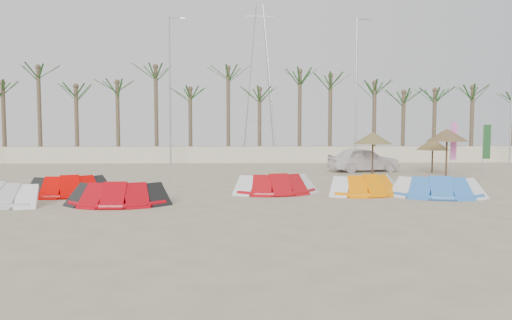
{
  "coord_description": "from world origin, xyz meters",
  "views": [
    {
      "loc": [
        -0.63,
        -14.42,
        2.68
      ],
      "look_at": [
        0.0,
        6.0,
        1.3
      ],
      "focal_mm": 32.0,
      "sensor_mm": 36.0,
      "label": 1
    }
  ],
  "objects_px": {
    "kite_grey": "(8,192)",
    "parasol_left": "(373,138)",
    "kite_red_mid": "(120,192)",
    "kite_red_left": "(73,185)",
    "kite_blue": "(435,186)",
    "parasol_mid": "(447,135)",
    "parasol_right": "(433,144)",
    "car": "(363,159)",
    "kite_red_right": "(276,183)",
    "kite_orange": "(366,184)"
  },
  "relations": [
    {
      "from": "kite_grey",
      "to": "parasol_right",
      "type": "xyz_separation_m",
      "value": [
        20.19,
        11.28,
        1.34
      ]
    },
    {
      "from": "kite_blue",
      "to": "kite_red_mid",
      "type": "bearing_deg",
      "value": -172.94
    },
    {
      "from": "parasol_mid",
      "to": "parasol_right",
      "type": "bearing_deg",
      "value": 81.63
    },
    {
      "from": "kite_red_left",
      "to": "kite_blue",
      "type": "height_order",
      "value": "same"
    },
    {
      "from": "kite_red_mid",
      "to": "kite_blue",
      "type": "distance_m",
      "value": 12.17
    },
    {
      "from": "parasol_left",
      "to": "parasol_right",
      "type": "height_order",
      "value": "parasol_left"
    },
    {
      "from": "car",
      "to": "parasol_right",
      "type": "bearing_deg",
      "value": -113.47
    },
    {
      "from": "kite_red_mid",
      "to": "kite_red_right",
      "type": "height_order",
      "value": "same"
    },
    {
      "from": "kite_grey",
      "to": "car",
      "type": "height_order",
      "value": "car"
    },
    {
      "from": "kite_red_left",
      "to": "parasol_right",
      "type": "distance_m",
      "value": 20.84
    },
    {
      "from": "kite_grey",
      "to": "parasol_right",
      "type": "bearing_deg",
      "value": 29.19
    },
    {
      "from": "kite_orange",
      "to": "kite_red_left",
      "type": "bearing_deg",
      "value": 179.71
    },
    {
      "from": "kite_grey",
      "to": "car",
      "type": "relative_size",
      "value": 0.79
    },
    {
      "from": "kite_grey",
      "to": "car",
      "type": "distance_m",
      "value": 20.16
    },
    {
      "from": "kite_red_left",
      "to": "kite_blue",
      "type": "relative_size",
      "value": 0.97
    },
    {
      "from": "parasol_left",
      "to": "parasol_right",
      "type": "xyz_separation_m",
      "value": [
        4.07,
        1.15,
        -0.41
      ]
    },
    {
      "from": "kite_red_left",
      "to": "kite_red_mid",
      "type": "height_order",
      "value": "same"
    },
    {
      "from": "kite_blue",
      "to": "kite_red_left",
      "type": "bearing_deg",
      "value": 176.93
    },
    {
      "from": "kite_red_right",
      "to": "kite_blue",
      "type": "xyz_separation_m",
      "value": [
        6.27,
        -1.21,
        -0.0
      ]
    },
    {
      "from": "kite_red_left",
      "to": "kite_red_right",
      "type": "height_order",
      "value": "same"
    },
    {
      "from": "kite_red_mid",
      "to": "parasol_right",
      "type": "bearing_deg",
      "value": 35.27
    },
    {
      "from": "kite_red_mid",
      "to": "kite_red_left",
      "type": "bearing_deg",
      "value": 137.82
    },
    {
      "from": "kite_grey",
      "to": "kite_orange",
      "type": "height_order",
      "value": "same"
    },
    {
      "from": "kite_blue",
      "to": "parasol_mid",
      "type": "bearing_deg",
      "value": 62.63
    },
    {
      "from": "kite_red_left",
      "to": "parasol_left",
      "type": "distance_m",
      "value": 16.75
    },
    {
      "from": "car",
      "to": "parasol_left",
      "type": "bearing_deg",
      "value": 168.39
    },
    {
      "from": "kite_red_left",
      "to": "car",
      "type": "distance_m",
      "value": 17.69
    },
    {
      "from": "kite_grey",
      "to": "kite_red_mid",
      "type": "height_order",
      "value": "same"
    },
    {
      "from": "kite_red_mid",
      "to": "car",
      "type": "xyz_separation_m",
      "value": [
        12.08,
        12.26,
        0.35
      ]
    },
    {
      "from": "kite_grey",
      "to": "car",
      "type": "bearing_deg",
      "value": 36.93
    },
    {
      "from": "parasol_right",
      "to": "car",
      "type": "relative_size",
      "value": 0.47
    },
    {
      "from": "kite_red_mid",
      "to": "parasol_mid",
      "type": "xyz_separation_m",
      "value": [
        15.74,
        8.57,
        1.94
      ]
    },
    {
      "from": "kite_red_left",
      "to": "kite_red_right",
      "type": "bearing_deg",
      "value": 2.95
    },
    {
      "from": "kite_blue",
      "to": "car",
      "type": "bearing_deg",
      "value": 89.99
    },
    {
      "from": "parasol_mid",
      "to": "parasol_left",
      "type": "bearing_deg",
      "value": 154.9
    },
    {
      "from": "kite_red_mid",
      "to": "kite_orange",
      "type": "bearing_deg",
      "value": 13.15
    },
    {
      "from": "kite_red_right",
      "to": "parasol_right",
      "type": "bearing_deg",
      "value": 40.12
    },
    {
      "from": "kite_red_mid",
      "to": "parasol_right",
      "type": "distance_m",
      "value": 19.84
    },
    {
      "from": "kite_red_mid",
      "to": "car",
      "type": "relative_size",
      "value": 0.78
    },
    {
      "from": "kite_grey",
      "to": "parasol_left",
      "type": "xyz_separation_m",
      "value": [
        16.12,
        10.13,
        1.74
      ]
    },
    {
      "from": "kite_red_left",
      "to": "kite_orange",
      "type": "height_order",
      "value": "same"
    },
    {
      "from": "parasol_left",
      "to": "kite_grey",
      "type": "bearing_deg",
      "value": -147.87
    },
    {
      "from": "kite_blue",
      "to": "car",
      "type": "distance_m",
      "value": 10.77
    },
    {
      "from": "parasol_left",
      "to": "car",
      "type": "height_order",
      "value": "parasol_left"
    },
    {
      "from": "kite_red_mid",
      "to": "kite_orange",
      "type": "relative_size",
      "value": 1.01
    },
    {
      "from": "parasol_left",
      "to": "kite_red_mid",
      "type": "bearing_deg",
      "value": -139.63
    },
    {
      "from": "kite_blue",
      "to": "parasol_left",
      "type": "relative_size",
      "value": 1.47
    },
    {
      "from": "kite_red_left",
      "to": "car",
      "type": "xyz_separation_m",
      "value": [
        14.6,
        9.99,
        0.35
      ]
    },
    {
      "from": "kite_red_right",
      "to": "kite_blue",
      "type": "bearing_deg",
      "value": -10.92
    },
    {
      "from": "kite_red_mid",
      "to": "parasol_left",
      "type": "xyz_separation_m",
      "value": [
        12.09,
        10.28,
        1.74
      ]
    }
  ]
}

